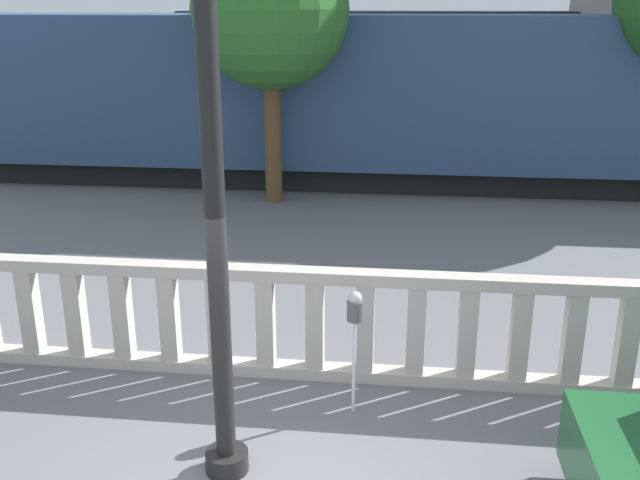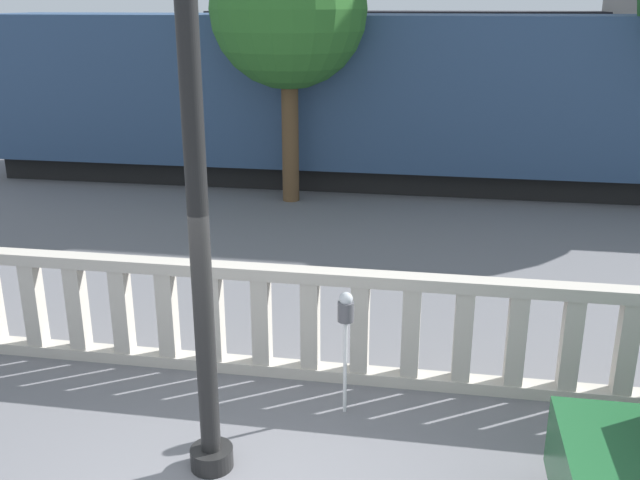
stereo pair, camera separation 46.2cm
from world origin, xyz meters
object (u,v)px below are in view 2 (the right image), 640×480
at_px(lamppost, 194,146).
at_px(train_near, 536,101).
at_px(train_far, 499,65).
at_px(parking_meter, 346,317).
at_px(tree_left, 289,10).

bearing_deg(lamppost, train_near, 70.40).
height_order(train_near, train_far, train_near).
height_order(lamppost, parking_meter, lamppost).
relative_size(train_near, tree_left, 4.51).
height_order(lamppost, train_far, lamppost).
height_order(parking_meter, train_near, train_near).
bearing_deg(train_far, lamppost, -100.42).
relative_size(train_near, train_far, 1.24).
distance_m(lamppost, train_far, 21.63).
xyz_separation_m(parking_meter, train_far, (2.80, 20.09, 0.91)).
bearing_deg(train_near, train_far, 90.97).
relative_size(lamppost, train_far, 0.29).
height_order(lamppost, train_near, lamppost).
bearing_deg(train_near, parking_meter, -106.09).
height_order(train_near, tree_left, tree_left).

